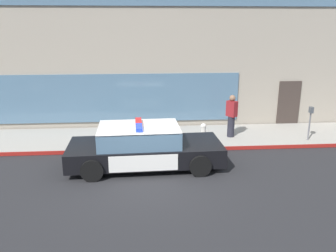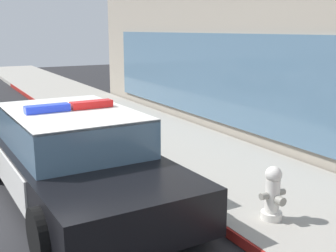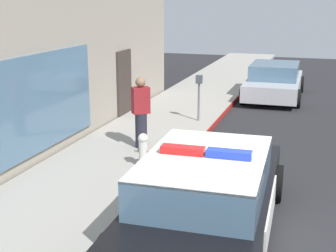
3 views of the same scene
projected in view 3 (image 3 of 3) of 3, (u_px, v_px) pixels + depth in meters
ground at (265, 242)px, 7.30m from camera, size 48.00×48.00×0.00m
sidewalk at (57, 206)px, 8.36m from camera, size 48.00×2.86×0.15m
curb_red_paint at (133, 218)px, 7.93m from camera, size 28.80×0.04×0.14m
police_cruiser at (206, 196)px, 7.30m from camera, size 5.02×2.28×1.49m
fire_hydrant at (143, 150)px, 10.05m from camera, size 0.34×0.39×0.73m
car_down_street at (274, 81)px, 17.60m from camera, size 4.41×2.09×1.29m
pedestrian_on_sidewalk at (141, 113)px, 11.18m from camera, size 0.45×0.48×1.71m
parking_meter at (199, 89)px, 13.65m from camera, size 0.12×0.18×1.34m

